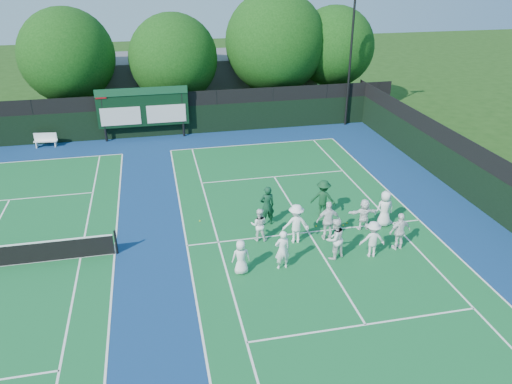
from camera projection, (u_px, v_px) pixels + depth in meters
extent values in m
plane|color=#1A3C10|center=(315.00, 244.00, 21.69)|extent=(120.00, 120.00, 0.00)
cube|color=navy|center=(175.00, 247.00, 21.43)|extent=(34.00, 32.00, 0.01)
cube|color=#135E2C|center=(308.00, 232.00, 22.57)|extent=(10.97, 23.77, 0.00)
cube|color=silver|center=(254.00, 144.00, 33.06)|extent=(10.97, 0.08, 0.00)
cube|color=silver|center=(187.00, 246.00, 21.52)|extent=(0.08, 23.77, 0.00)
cube|color=silver|center=(419.00, 220.00, 23.60)|extent=(0.08, 23.77, 0.00)
cube|color=silver|center=(218.00, 242.00, 21.78)|extent=(0.08, 23.77, 0.00)
cube|color=silver|center=(392.00, 223.00, 23.34)|extent=(0.08, 23.77, 0.00)
cube|color=silver|center=(366.00, 325.00, 16.91)|extent=(8.23, 0.08, 0.00)
cube|color=silver|center=(274.00, 177.00, 28.22)|extent=(8.23, 0.08, 0.00)
cube|color=silver|center=(308.00, 232.00, 22.56)|extent=(0.08, 12.80, 0.00)
cube|color=silver|center=(30.00, 161.00, 30.40)|extent=(10.97, 0.08, 0.00)
cube|color=silver|center=(115.00, 253.00, 20.95)|extent=(0.08, 23.77, 0.00)
cube|color=silver|center=(81.00, 257.00, 20.69)|extent=(0.08, 23.77, 0.00)
cube|color=silver|center=(9.00, 200.00, 25.56)|extent=(8.23, 0.08, 0.00)
cube|color=black|center=(159.00, 122.00, 34.25)|extent=(34.00, 0.08, 2.00)
cube|color=black|center=(158.00, 101.00, 33.60)|extent=(34.00, 0.05, 1.00)
cube|color=black|center=(489.00, 194.00, 23.85)|extent=(0.08, 32.00, 2.00)
cube|color=black|center=(496.00, 165.00, 23.21)|extent=(0.05, 32.00, 1.00)
cylinder|color=black|center=(103.00, 116.00, 32.89)|extent=(0.16, 0.16, 3.50)
cylinder|color=black|center=(183.00, 112.00, 33.88)|extent=(0.16, 0.16, 3.50)
cube|color=black|center=(143.00, 107.00, 33.19)|extent=(6.00, 0.15, 2.60)
cube|color=#134527|center=(141.00, 91.00, 32.63)|extent=(6.00, 0.05, 0.50)
cube|color=silver|center=(121.00, 116.00, 33.03)|extent=(2.60, 0.04, 1.20)
cube|color=silver|center=(166.00, 114.00, 33.60)|extent=(2.60, 0.04, 1.20)
cube|color=maroon|center=(100.00, 95.00, 32.18)|extent=(0.70, 0.04, 0.50)
cube|color=#59595E|center=(203.00, 79.00, 41.64)|extent=(18.00, 6.00, 4.00)
cylinder|color=black|center=(351.00, 56.00, 34.83)|extent=(0.16, 0.16, 10.00)
cylinder|color=black|center=(116.00, 242.00, 20.74)|extent=(0.10, 0.10, 1.10)
cube|color=white|center=(46.00, 141.00, 32.48)|extent=(1.49, 0.57, 0.06)
cube|color=white|center=(45.00, 136.00, 32.49)|extent=(1.44, 0.24, 0.48)
cube|color=white|center=(37.00, 145.00, 32.46)|extent=(0.10, 0.34, 0.39)
cube|color=white|center=(56.00, 144.00, 32.68)|extent=(0.10, 0.34, 0.39)
cylinder|color=black|center=(75.00, 109.00, 36.10)|extent=(0.44, 0.44, 2.62)
sphere|color=#0E390D|center=(67.00, 56.00, 34.48)|extent=(6.53, 6.53, 6.53)
sphere|color=#0E390D|center=(78.00, 64.00, 35.14)|extent=(4.57, 4.57, 4.57)
cylinder|color=black|center=(177.00, 106.00, 37.56)|extent=(0.44, 0.44, 2.22)
sphere|color=#0E390D|center=(173.00, 58.00, 36.06)|extent=(6.40, 6.40, 6.40)
sphere|color=#0E390D|center=(182.00, 66.00, 36.71)|extent=(4.48, 4.48, 4.48)
cylinder|color=black|center=(274.00, 97.00, 38.91)|extent=(0.44, 0.44, 2.68)
sphere|color=#0E390D|center=(275.00, 42.00, 37.12)|extent=(7.50, 7.50, 7.50)
sphere|color=#0E390D|center=(282.00, 52.00, 37.82)|extent=(5.25, 5.25, 5.25)
cylinder|color=black|center=(331.00, 94.00, 39.78)|extent=(0.44, 0.44, 2.76)
sphere|color=#0E390D|center=(334.00, 46.00, 38.21)|extent=(6.07, 6.07, 6.07)
sphere|color=#0E390D|center=(340.00, 54.00, 38.85)|extent=(4.25, 4.25, 4.25)
sphere|color=#CADB19|center=(316.00, 226.00, 23.03)|extent=(0.07, 0.07, 0.07)
sphere|color=#CADB19|center=(200.00, 221.00, 23.48)|extent=(0.07, 0.07, 0.07)
sphere|color=#CADB19|center=(343.00, 225.00, 23.10)|extent=(0.07, 0.07, 0.07)
sphere|color=#CADB19|center=(347.00, 223.00, 23.31)|extent=(0.07, 0.07, 0.07)
imported|color=white|center=(241.00, 257.00, 19.39)|extent=(0.72, 0.48, 1.46)
imported|color=white|center=(282.00, 250.00, 19.64)|extent=(0.66, 0.47, 1.70)
imported|color=white|center=(335.00, 239.00, 20.31)|extent=(1.07, 0.96, 1.81)
imported|color=silver|center=(373.00, 239.00, 20.46)|extent=(1.12, 0.76, 1.61)
imported|color=white|center=(400.00, 231.00, 20.97)|extent=(1.04, 0.56, 1.70)
imported|color=white|center=(259.00, 225.00, 21.66)|extent=(0.87, 0.76, 1.52)
imported|color=white|center=(296.00, 224.00, 21.45)|extent=(1.22, 0.78, 1.80)
imported|color=white|center=(328.00, 221.00, 21.68)|extent=(1.10, 0.54, 1.82)
imported|color=white|center=(364.00, 214.00, 22.56)|extent=(1.41, 0.53, 1.49)
imported|color=white|center=(385.00, 209.00, 22.80)|extent=(0.86, 0.58, 1.73)
imported|color=#0F3A23|center=(267.00, 206.00, 22.85)|extent=(0.74, 0.52, 1.93)
imported|color=#103C1F|center=(323.00, 198.00, 23.66)|extent=(1.36, 1.12, 1.84)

